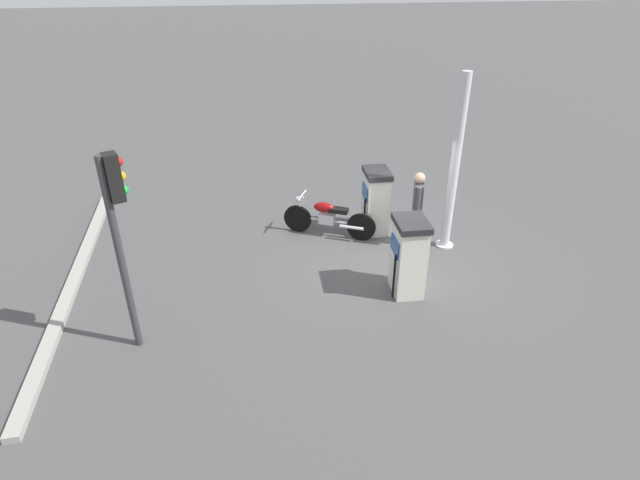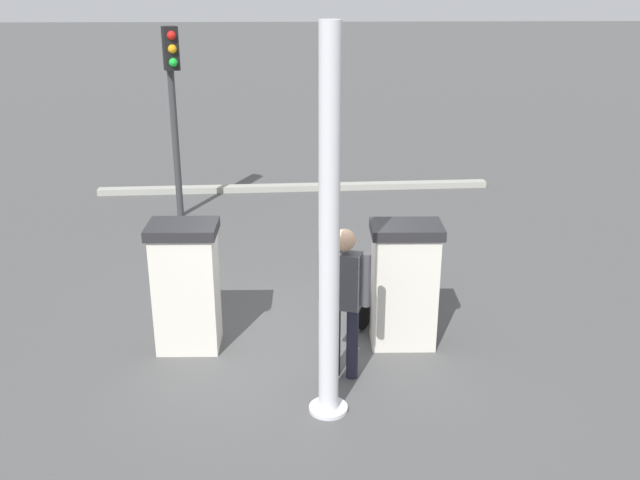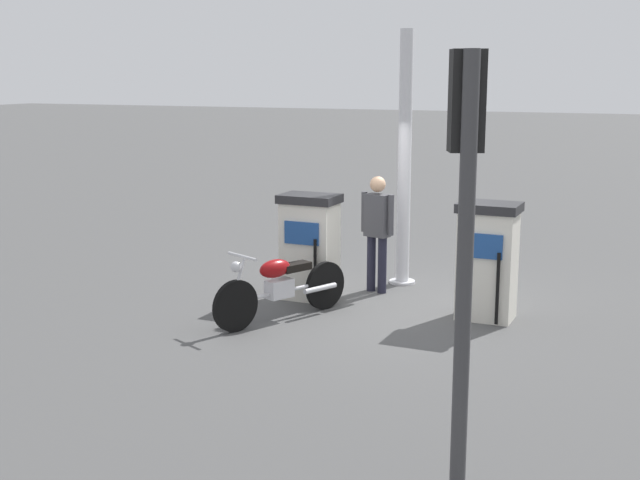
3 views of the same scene
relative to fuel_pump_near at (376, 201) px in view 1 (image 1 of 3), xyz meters
name	(u,v)px [view 1 (image 1 of 3)]	position (x,y,z in m)	size (l,w,h in m)	color
ground_plane	(387,257)	(0.03, 1.27, -0.77)	(120.00, 120.00, 0.00)	#4C4C4C
fuel_pump_near	(376,201)	(0.00, 0.00, 0.00)	(0.62, 0.83, 1.52)	silver
fuel_pump_far	(408,256)	(0.00, 2.55, 0.02)	(0.64, 0.80, 1.55)	silver
motorcycle_near_pump	(328,217)	(1.14, 0.09, -0.30)	(2.02, 1.02, 0.97)	black
attendant_person	(417,204)	(-0.74, 0.76, 0.23)	(0.30, 0.57, 1.73)	#1E1E2D
roadside_traffic_light	(118,222)	(4.86, 3.36, 1.55)	(0.40, 0.30, 3.37)	#38383A
canopy_support_pole	(454,169)	(-1.40, 0.95, 1.07)	(0.40, 0.40, 3.84)	silver
road_edge_kerb	(74,280)	(6.50, 1.27, -0.71)	(0.56, 7.96, 0.12)	#9E9E93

